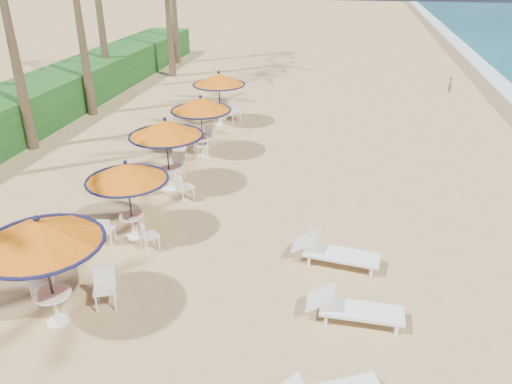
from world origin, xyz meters
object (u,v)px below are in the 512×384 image
station_2 (166,138)px  station_0 (44,241)px  station_4 (220,85)px  lounger_far (333,251)px  station_3 (200,112)px  station_1 (126,180)px  lounger_mid (352,308)px

station_2 → station_0: bearing=-91.0°
station_4 → lounger_far: 11.92m
station_0 → station_3: station_0 is taller
station_1 → lounger_mid: (5.92, -2.36, -1.39)m
station_4 → lounger_mid: (6.03, -12.56, -1.44)m
station_2 → station_1: bearing=-89.0°
station_1 → lounger_mid: 6.52m
station_1 → lounger_mid: size_ratio=1.11×
station_3 → lounger_far: (5.31, -6.59, -1.36)m
lounger_mid → lounger_far: 2.15m
station_4 → lounger_mid: bearing=-64.4°
station_4 → lounger_mid: station_4 is taller
station_0 → lounger_mid: size_ratio=1.25×
lounger_far → station_1: bearing=-174.9°
station_0 → lounger_mid: (6.09, 1.12, -1.61)m
station_2 → lounger_far: bearing=-31.9°
station_2 → lounger_far: size_ratio=1.11×
station_0 → lounger_far: station_0 is taller
station_2 → lounger_mid: bearing=-42.6°
lounger_mid → station_4: bearing=117.0°
station_3 → station_1: bearing=-91.1°
station_3 → lounger_far: size_ratio=1.06×
station_1 → lounger_mid: bearing=-21.7°
station_0 → lounger_far: (5.59, 3.21, -1.59)m
station_3 → lounger_mid: 10.53m
station_4 → lounger_far: bearing=-62.1°
lounger_far → station_3: bearing=136.8°
station_4 → station_1: bearing=-89.4°
station_2 → station_3: size_ratio=1.05×
station_2 → lounger_far: station_2 is taller
station_0 → station_3: 9.81m
station_0 → lounger_mid: bearing=10.4°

